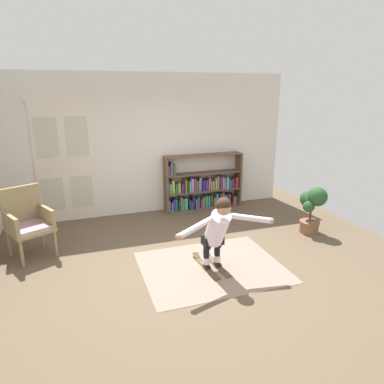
{
  "coord_description": "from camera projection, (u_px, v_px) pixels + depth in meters",
  "views": [
    {
      "loc": [
        -1.5,
        -4.55,
        2.57
      ],
      "look_at": [
        0.14,
        0.3,
        1.05
      ],
      "focal_mm": 32.52,
      "sensor_mm": 36.0,
      "label": 1
    }
  ],
  "objects": [
    {
      "name": "double_door",
      "position": [
        64.0,
        161.0,
        6.75
      ],
      "size": [
        1.22,
        0.05,
        2.45
      ],
      "color": "silver",
      "rests_on": "ground"
    },
    {
      "name": "skis_pair",
      "position": [
        211.0,
        265.0,
        5.24
      ],
      "size": [
        0.33,
        0.82,
        0.07
      ],
      "color": "brown",
      "rests_on": "rug"
    },
    {
      "name": "bookshelf",
      "position": [
        201.0,
        188.0,
        7.69
      ],
      "size": [
        1.75,
        0.3,
        1.21
      ],
      "color": "brown",
      "rests_on": "ground"
    },
    {
      "name": "ground_plane",
      "position": [
        190.0,
        264.0,
        5.32
      ],
      "size": [
        7.2,
        7.2,
        0.0
      ],
      "primitive_type": "plane",
      "color": "brown"
    },
    {
      "name": "rug",
      "position": [
        211.0,
        267.0,
        5.22
      ],
      "size": [
        2.07,
        1.67,
        0.01
      ],
      "primitive_type": "cube",
      "color": "gray",
      "rests_on": "ground"
    },
    {
      "name": "person_skier",
      "position": [
        218.0,
        228.0,
        4.87
      ],
      "size": [
        1.48,
        0.67,
        1.11
      ],
      "color": "white",
      "rests_on": "skis_pair"
    },
    {
      "name": "potted_plant",
      "position": [
        312.0,
        205.0,
        6.37
      ],
      "size": [
        0.44,
        0.53,
        0.88
      ],
      "color": "brown",
      "rests_on": "ground"
    },
    {
      "name": "back_wall",
      "position": [
        150.0,
        145.0,
        7.27
      ],
      "size": [
        6.0,
        0.1,
        2.9
      ],
      "primitive_type": "cube",
      "color": "silver",
      "rests_on": "ground"
    },
    {
      "name": "wicker_chair",
      "position": [
        28.0,
        220.0,
        5.47
      ],
      "size": [
        0.8,
        0.8,
        1.1
      ],
      "color": "#907F56",
      "rests_on": "ground"
    }
  ]
}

